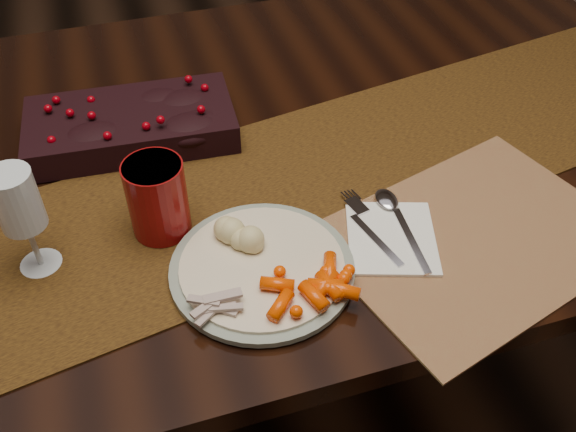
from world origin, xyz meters
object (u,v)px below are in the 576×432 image
object	(u,v)px
wine_glass	(25,223)
dining_table	(239,283)
red_cup	(157,198)
centerpiece	(130,121)
baby_carrots	(299,279)
mashed_potatoes	(237,232)
napkin	(391,238)
placemat_main	(475,238)
turkey_shreds	(218,302)
dinner_plate	(262,268)

from	to	relation	value
wine_glass	dining_table	bearing A→B (deg)	32.28
red_cup	wine_glass	world-z (taller)	wine_glass
dining_table	centerpiece	xyz separation A→B (m)	(-0.15, 0.06, 0.41)
baby_carrots	mashed_potatoes	size ratio (longest dim) A/B	1.50
baby_carrots	napkin	distance (m)	0.17
placemat_main	red_cup	xyz separation A→B (m)	(-0.43, 0.16, 0.06)
napkin	wine_glass	bearing A→B (deg)	-173.79
dining_table	red_cup	bearing A→B (deg)	-127.97
dining_table	turkey_shreds	bearing A→B (deg)	-105.10
dining_table	wine_glass	distance (m)	0.59
centerpiece	napkin	distance (m)	0.49
dinner_plate	napkin	world-z (taller)	dinner_plate
placemat_main	mashed_potatoes	distance (m)	0.35
placemat_main	baby_carrots	xyz separation A→B (m)	(-0.28, -0.02, 0.03)
centerpiece	baby_carrots	size ratio (longest dim) A/B	3.11
baby_carrots	wine_glass	xyz separation A→B (m)	(-0.33, 0.16, 0.05)
placemat_main	dining_table	bearing A→B (deg)	114.74
placemat_main	centerpiece	bearing A→B (deg)	122.22
dinner_plate	dining_table	bearing A→B (deg)	85.60
dinner_plate	baby_carrots	world-z (taller)	baby_carrots
baby_carrots	napkin	bearing A→B (deg)	18.57
dinner_plate	baby_carrots	bearing A→B (deg)	-53.38
dining_table	dinner_plate	size ratio (longest dim) A/B	7.05
turkey_shreds	wine_glass	size ratio (longest dim) A/B	0.45
dining_table	turkey_shreds	distance (m)	0.55
mashed_potatoes	napkin	distance (m)	0.22
wine_glass	turkey_shreds	bearing A→B (deg)	-36.46
baby_carrots	turkey_shreds	bearing A→B (deg)	-177.90
centerpiece	dinner_plate	xyz separation A→B (m)	(0.13, -0.36, -0.03)
napkin	red_cup	size ratio (longest dim) A/B	1.24
placemat_main	mashed_potatoes	xyz separation A→B (m)	(-0.34, 0.08, 0.04)
napkin	dining_table	bearing A→B (deg)	137.86
dinner_plate	turkey_shreds	size ratio (longest dim) A/B	3.46
dining_table	placemat_main	bearing A→B (deg)	-49.00
mashed_potatoes	napkin	xyz separation A→B (m)	(0.22, -0.04, -0.03)
centerpiece	red_cup	world-z (taller)	red_cup
centerpiece	napkin	world-z (taller)	centerpiece
placemat_main	turkey_shreds	distance (m)	0.39
placemat_main	dinner_plate	xyz separation A→B (m)	(-0.31, 0.03, 0.01)
dining_table	baby_carrots	xyz separation A→B (m)	(0.01, -0.36, 0.40)
turkey_shreds	wine_glass	bearing A→B (deg)	143.54
red_cup	napkin	bearing A→B (deg)	-21.39
turkey_shreds	dinner_plate	bearing A→B (deg)	36.12
dining_table	red_cup	world-z (taller)	red_cup
placemat_main	wine_glass	xyz separation A→B (m)	(-0.61, 0.14, 0.08)
centerpiece	turkey_shreds	world-z (taller)	centerpiece
napkin	dinner_plate	bearing A→B (deg)	-160.69
placemat_main	red_cup	world-z (taller)	red_cup
turkey_shreds	wine_glass	world-z (taller)	wine_glass
dinner_plate	napkin	xyz separation A→B (m)	(0.20, 0.00, -0.00)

